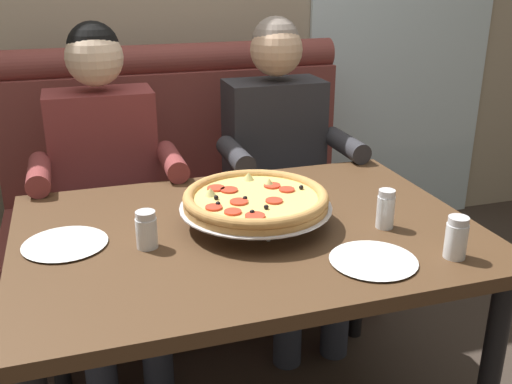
{
  "coord_description": "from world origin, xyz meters",
  "views": [
    {
      "loc": [
        -0.44,
        -1.48,
        1.46
      ],
      "look_at": [
        0.02,
        -0.02,
        0.86
      ],
      "focal_mm": 41.18,
      "sensor_mm": 36.0,
      "label": 1
    }
  ],
  "objects_px": {
    "plate_near_left": "(373,258)",
    "patio_chair": "(372,112)",
    "diner_left": "(107,178)",
    "booth_bench": "(188,216)",
    "shaker_parmesan": "(385,212)",
    "dining_table": "(248,254)",
    "pizza": "(256,200)",
    "shaker_pepper_flakes": "(147,232)",
    "diner_right": "(282,160)",
    "plate_near_right": "(65,242)",
    "shaker_oregano": "(456,240)"
  },
  "relations": [
    {
      "from": "plate_near_right",
      "to": "plate_near_left",
      "type": "bearing_deg",
      "value": -24.24
    },
    {
      "from": "plate_near_left",
      "to": "plate_near_right",
      "type": "xyz_separation_m",
      "value": [
        -0.75,
        0.34,
        0.0
      ]
    },
    {
      "from": "shaker_pepper_flakes",
      "to": "patio_chair",
      "type": "bearing_deg",
      "value": 48.96
    },
    {
      "from": "diner_left",
      "to": "shaker_pepper_flakes",
      "type": "bearing_deg",
      "value": -85.31
    },
    {
      "from": "plate_near_left",
      "to": "plate_near_right",
      "type": "height_order",
      "value": "same"
    },
    {
      "from": "dining_table",
      "to": "diner_left",
      "type": "xyz_separation_m",
      "value": [
        -0.35,
        0.67,
        0.05
      ]
    },
    {
      "from": "diner_right",
      "to": "shaker_pepper_flakes",
      "type": "height_order",
      "value": "diner_right"
    },
    {
      "from": "booth_bench",
      "to": "shaker_oregano",
      "type": "xyz_separation_m",
      "value": [
        0.46,
        -1.27,
        0.4
      ]
    },
    {
      "from": "dining_table",
      "to": "diner_left",
      "type": "distance_m",
      "value": 0.76
    },
    {
      "from": "shaker_pepper_flakes",
      "to": "plate_near_left",
      "type": "distance_m",
      "value": 0.6
    },
    {
      "from": "booth_bench",
      "to": "diner_right",
      "type": "bearing_deg",
      "value": -37.2
    },
    {
      "from": "dining_table",
      "to": "shaker_pepper_flakes",
      "type": "distance_m",
      "value": 0.32
    },
    {
      "from": "booth_bench",
      "to": "dining_table",
      "type": "relative_size",
      "value": 1.19
    },
    {
      "from": "booth_bench",
      "to": "shaker_pepper_flakes",
      "type": "relative_size",
      "value": 15.06
    },
    {
      "from": "shaker_oregano",
      "to": "plate_near_right",
      "type": "xyz_separation_m",
      "value": [
        -0.96,
        0.38,
        -0.04
      ]
    },
    {
      "from": "plate_near_left",
      "to": "plate_near_right",
      "type": "distance_m",
      "value": 0.82
    },
    {
      "from": "shaker_oregano",
      "to": "patio_chair",
      "type": "height_order",
      "value": "shaker_oregano"
    },
    {
      "from": "booth_bench",
      "to": "shaker_parmesan",
      "type": "height_order",
      "value": "booth_bench"
    },
    {
      "from": "dining_table",
      "to": "shaker_oregano",
      "type": "bearing_deg",
      "value": -36.25
    },
    {
      "from": "plate_near_left",
      "to": "dining_table",
      "type": "bearing_deg",
      "value": 129.67
    },
    {
      "from": "booth_bench",
      "to": "shaker_oregano",
      "type": "distance_m",
      "value": 1.41
    },
    {
      "from": "pizza",
      "to": "shaker_parmesan",
      "type": "relative_size",
      "value": 3.85
    },
    {
      "from": "shaker_parmesan",
      "to": "shaker_oregano",
      "type": "xyz_separation_m",
      "value": [
        0.08,
        -0.22,
        -0.0
      ]
    },
    {
      "from": "diner_right",
      "to": "pizza",
      "type": "distance_m",
      "value": 0.74
    },
    {
      "from": "shaker_pepper_flakes",
      "to": "shaker_oregano",
      "type": "relative_size",
      "value": 0.92
    },
    {
      "from": "dining_table",
      "to": "shaker_pepper_flakes",
      "type": "xyz_separation_m",
      "value": [
        -0.29,
        -0.04,
        0.13
      ]
    },
    {
      "from": "dining_table",
      "to": "plate_near_right",
      "type": "height_order",
      "value": "plate_near_right"
    },
    {
      "from": "booth_bench",
      "to": "diner_right",
      "type": "distance_m",
      "value": 0.54
    },
    {
      "from": "diner_left",
      "to": "patio_chair",
      "type": "distance_m",
      "value": 2.3
    },
    {
      "from": "booth_bench",
      "to": "plate_near_left",
      "type": "height_order",
      "value": "booth_bench"
    },
    {
      "from": "booth_bench",
      "to": "patio_chair",
      "type": "relative_size",
      "value": 1.81
    },
    {
      "from": "shaker_pepper_flakes",
      "to": "diner_left",
      "type": "bearing_deg",
      "value": 94.69
    },
    {
      "from": "plate_near_left",
      "to": "plate_near_right",
      "type": "relative_size",
      "value": 0.99
    },
    {
      "from": "plate_near_left",
      "to": "patio_chair",
      "type": "relative_size",
      "value": 0.26
    },
    {
      "from": "dining_table",
      "to": "pizza",
      "type": "bearing_deg",
      "value": 29.26
    },
    {
      "from": "diner_right",
      "to": "patio_chair",
      "type": "height_order",
      "value": "diner_right"
    },
    {
      "from": "shaker_pepper_flakes",
      "to": "plate_near_left",
      "type": "height_order",
      "value": "shaker_pepper_flakes"
    },
    {
      "from": "pizza",
      "to": "patio_chair",
      "type": "relative_size",
      "value": 0.51
    },
    {
      "from": "shaker_oregano",
      "to": "diner_right",
      "type": "bearing_deg",
      "value": 96.19
    },
    {
      "from": "dining_table",
      "to": "pizza",
      "type": "xyz_separation_m",
      "value": [
        0.03,
        0.02,
        0.16
      ]
    },
    {
      "from": "shaker_pepper_flakes",
      "to": "shaker_oregano",
      "type": "xyz_separation_m",
      "value": [
        0.75,
        -0.3,
        0.0
      ]
    },
    {
      "from": "pizza",
      "to": "diner_left",
      "type": "bearing_deg",
      "value": 120.23
    },
    {
      "from": "diner_left",
      "to": "shaker_oregano",
      "type": "xyz_separation_m",
      "value": [
        0.81,
        -1.01,
        0.09
      ]
    },
    {
      "from": "dining_table",
      "to": "shaker_pepper_flakes",
      "type": "relative_size",
      "value": 12.69
    },
    {
      "from": "shaker_parmesan",
      "to": "plate_near_left",
      "type": "height_order",
      "value": "shaker_parmesan"
    },
    {
      "from": "plate_near_left",
      "to": "diner_left",
      "type": "bearing_deg",
      "value": 121.7
    },
    {
      "from": "booth_bench",
      "to": "plate_near_left",
      "type": "relative_size",
      "value": 6.89
    },
    {
      "from": "diner_left",
      "to": "pizza",
      "type": "distance_m",
      "value": 0.76
    },
    {
      "from": "diner_left",
      "to": "plate_near_right",
      "type": "xyz_separation_m",
      "value": [
        -0.15,
        -0.63,
        0.05
      ]
    },
    {
      "from": "shaker_oregano",
      "to": "patio_chair",
      "type": "distance_m",
      "value": 2.59
    }
  ]
}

